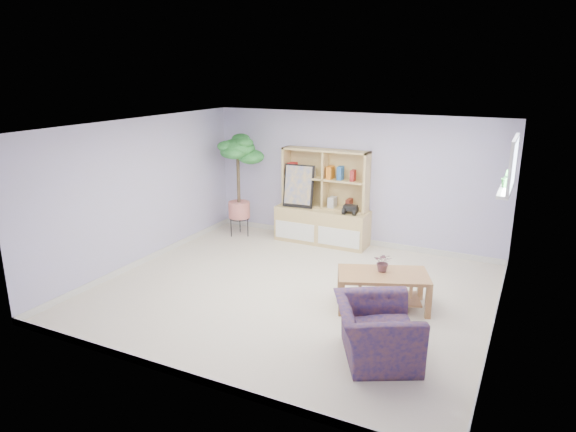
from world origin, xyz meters
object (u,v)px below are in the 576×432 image
at_px(storage_unit, 323,197).
at_px(armchair, 377,328).
at_px(coffee_table, 382,290).
at_px(floor_tree, 239,186).

distance_m(storage_unit, armchair, 4.05).
bearing_deg(armchair, coffee_table, -14.68).
height_order(floor_tree, armchair, floor_tree).
relative_size(storage_unit, armchair, 1.74).
bearing_deg(coffee_table, storage_unit, 107.35).
distance_m(coffee_table, armchair, 1.32).
bearing_deg(coffee_table, floor_tree, 129.24).
relative_size(storage_unit, coffee_table, 1.45).
xyz_separation_m(storage_unit, coffee_table, (1.79, -2.16, -0.62)).
distance_m(storage_unit, floor_tree, 1.64).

